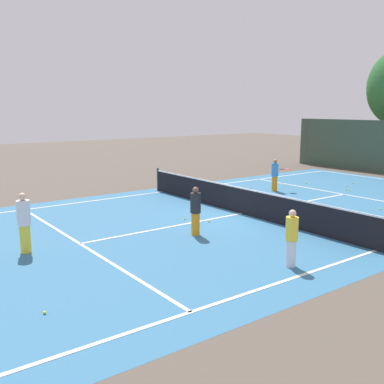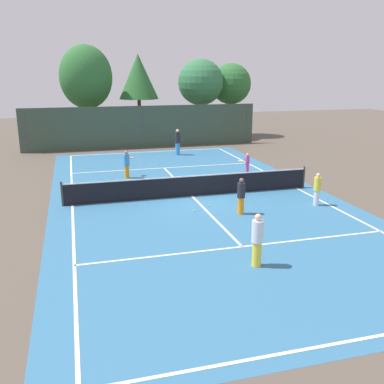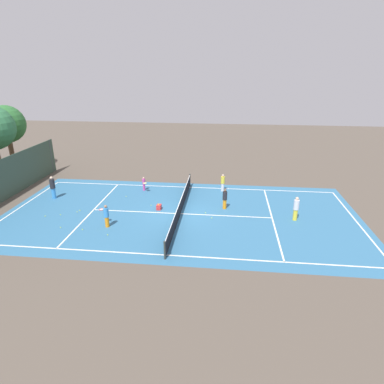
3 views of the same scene
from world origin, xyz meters
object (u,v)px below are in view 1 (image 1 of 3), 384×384
(player_4, at_px, (275,175))
(tennis_ball_7, at_px, (380,209))
(player_3, at_px, (196,210))
(tennis_ball_2, at_px, (346,190))
(tennis_ball_1, at_px, (285,186))
(tennis_ball_3, at_px, (185,219))
(tennis_ball_4, at_px, (308,210))
(tennis_ball_10, at_px, (251,188))
(tennis_ball_0, at_px, (348,186))
(player_2, at_px, (24,222))
(player_5, at_px, (292,238))
(tennis_ball_9, at_px, (45,313))
(tennis_ball_8, at_px, (306,183))
(tennis_ball_6, at_px, (353,183))
(tennis_ball_11, at_px, (209,221))
(ball_crate, at_px, (284,206))
(tennis_ball_5, at_px, (350,191))

(player_4, height_order, tennis_ball_7, player_4)
(player_3, xyz_separation_m, tennis_ball_2, (-1.82, 10.51, -0.75))
(tennis_ball_1, height_order, tennis_ball_3, same)
(tennis_ball_4, bearing_deg, tennis_ball_10, 161.49)
(tennis_ball_0, bearing_deg, tennis_ball_3, -86.50)
(player_2, relative_size, player_3, 1.09)
(player_5, xyz_separation_m, tennis_ball_10, (-8.57, 6.90, -0.71))
(player_3, height_order, tennis_ball_1, player_3)
(player_4, distance_m, tennis_ball_7, 5.32)
(player_4, height_order, tennis_ball_9, player_4)
(tennis_ball_3, distance_m, tennis_ball_8, 9.99)
(tennis_ball_1, relative_size, tennis_ball_6, 1.00)
(player_5, bearing_deg, tennis_ball_11, 166.70)
(tennis_ball_0, bearing_deg, player_5, -61.56)
(ball_crate, relative_size, tennis_ball_10, 6.71)
(tennis_ball_0, bearing_deg, tennis_ball_1, -128.54)
(tennis_ball_11, bearing_deg, tennis_ball_2, 95.25)
(player_3, xyz_separation_m, tennis_ball_1, (-4.38, 8.98, -0.75))
(tennis_ball_6, bearing_deg, player_4, -101.68)
(player_5, relative_size, tennis_ball_4, 22.13)
(player_4, bearing_deg, tennis_ball_9, -64.13)
(player_3, distance_m, player_4, 8.44)
(tennis_ball_5, distance_m, tennis_ball_6, 2.33)
(player_4, height_order, tennis_ball_5, player_4)
(player_3, height_order, tennis_ball_7, player_3)
(player_3, xyz_separation_m, player_5, (3.67, 0.23, -0.04))
(tennis_ball_1, height_order, tennis_ball_6, same)
(tennis_ball_0, relative_size, tennis_ball_1, 1.00)
(player_3, distance_m, tennis_ball_11, 1.81)
(tennis_ball_2, relative_size, tennis_ball_10, 1.00)
(player_3, bearing_deg, tennis_ball_1, 116.00)
(tennis_ball_3, xyz_separation_m, tennis_ball_7, (3.26, 7.06, 0.00))
(tennis_ball_0, bearing_deg, ball_crate, -75.31)
(tennis_ball_9, distance_m, tennis_ball_10, 14.81)
(tennis_ball_8, bearing_deg, tennis_ball_3, -75.50)
(player_3, distance_m, tennis_ball_10, 8.68)
(player_4, xyz_separation_m, ball_crate, (3.10, -2.79, -0.61))
(tennis_ball_6, bearing_deg, tennis_ball_0, -70.48)
(player_4, distance_m, tennis_ball_8, 3.09)
(tennis_ball_4, height_order, tennis_ball_10, same)
(player_3, xyz_separation_m, player_4, (-3.75, 7.56, 0.01))
(player_2, xyz_separation_m, tennis_ball_4, (1.33, 10.30, -0.82))
(tennis_ball_4, relative_size, tennis_ball_10, 1.00)
(player_4, bearing_deg, tennis_ball_1, 113.88)
(tennis_ball_3, height_order, tennis_ball_7, same)
(player_5, distance_m, tennis_ball_8, 13.00)
(tennis_ball_4, relative_size, tennis_ball_11, 1.00)
(tennis_ball_2, xyz_separation_m, tennis_ball_11, (0.84, -9.18, 0.00))
(tennis_ball_3, relative_size, tennis_ball_8, 1.00)
(tennis_ball_9, relative_size, tennis_ball_10, 1.00)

